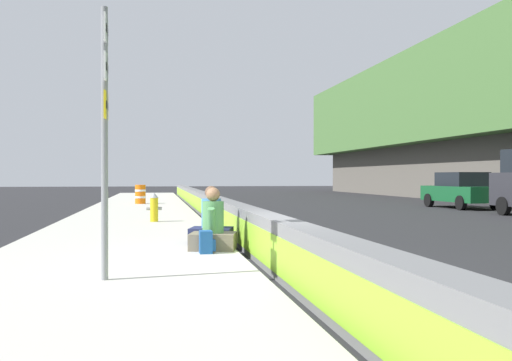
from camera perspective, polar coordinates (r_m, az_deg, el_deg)
The scene contains 10 objects.
ground_plane at distance 9.44m, azimuth 1.97°, elevation -8.78°, with size 160.00×160.00×0.00m, color #232326.
sidewalk_strip at distance 9.26m, azimuth -14.48°, elevation -8.53°, with size 80.00×4.40×0.14m, color #B5B2A8.
jersey_barrier at distance 9.38m, azimuth 1.95°, elevation -6.22°, with size 76.00×0.45×0.85m.
route_sign_post at distance 7.84m, azimuth -14.80°, elevation 5.72°, with size 0.44×0.09×3.60m.
fire_hydrant at distance 17.60m, azimuth -10.10°, elevation -2.59°, with size 0.26×0.46×0.88m.
seated_person_foreground at distance 10.76m, azimuth -4.29°, elevation -4.94°, with size 0.88×0.97×1.16m.
seated_person_middle at distance 11.83m, azimuth -4.47°, elevation -4.44°, with size 0.91×1.00×1.17m.
backpack at distance 10.28m, azimuth -4.96°, elevation -6.14°, with size 0.32×0.28×0.40m.
construction_barrel at distance 29.32m, azimuth -11.44°, elevation -1.34°, with size 0.54×0.54×0.95m.
parked_car_fourth at distance 28.82m, azimuth 19.74°, elevation -0.90°, with size 4.55×2.05×1.71m.
Camera 1 is at (-9.12, 1.93, 1.50)m, focal length 40.19 mm.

